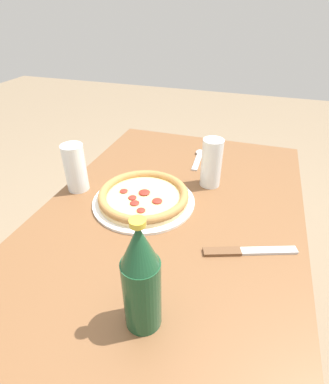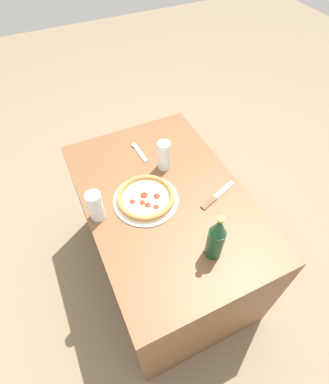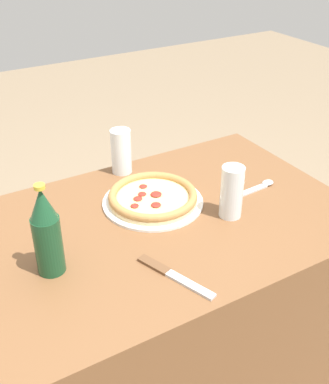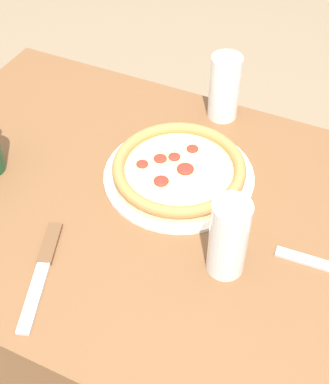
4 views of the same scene
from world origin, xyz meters
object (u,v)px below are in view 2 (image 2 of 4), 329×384
at_px(pizza_salami, 146,198).
at_px(glass_iced_tea, 96,207).
at_px(glass_water, 164,157).
at_px(knife, 217,196).
at_px(spoon, 138,149).
at_px(beer_bottle, 216,238).

relative_size(pizza_salami, glass_iced_tea, 2.01).
distance_m(glass_water, knife, 0.32).
bearing_deg(knife, spoon, -154.83).
bearing_deg(pizza_salami, beer_bottle, 21.13).
distance_m(pizza_salami, glass_iced_tea, 0.23).
xyz_separation_m(glass_iced_tea, glass_water, (-0.15, 0.39, -0.00)).
height_order(beer_bottle, spoon, beer_bottle).
height_order(pizza_salami, spoon, pizza_salami).
relative_size(glass_water, spoon, 0.97).
bearing_deg(knife, beer_bottle, -34.69).
height_order(pizza_salami, beer_bottle, beer_bottle).
relative_size(glass_iced_tea, glass_water, 0.96).
xyz_separation_m(glass_water, spoon, (-0.17, -0.07, -0.06)).
height_order(glass_water, beer_bottle, beer_bottle).
xyz_separation_m(pizza_salami, spoon, (-0.33, 0.09, -0.01)).
bearing_deg(spoon, glass_water, 22.99).
distance_m(beer_bottle, spoon, 0.70).
distance_m(pizza_salami, glass_water, 0.24).
xyz_separation_m(glass_iced_tea, beer_bottle, (0.37, 0.36, 0.04)).
relative_size(pizza_salami, spoon, 1.88).
bearing_deg(pizza_salami, knife, 68.72).
relative_size(glass_iced_tea, knife, 0.68).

